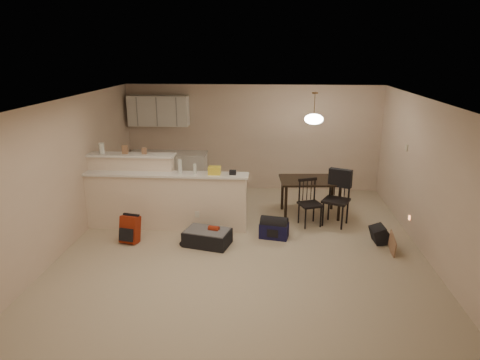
# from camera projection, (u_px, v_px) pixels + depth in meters

# --- Properties ---
(room) EXTENTS (7.00, 7.02, 2.50)m
(room) POSITION_uv_depth(u_px,v_px,m) (243.00, 181.00, 6.84)
(room) COLOR #BDAD91
(room) RESTS_ON ground
(breakfast_bar) EXTENTS (3.08, 0.58, 1.39)m
(breakfast_bar) POSITION_uv_depth(u_px,v_px,m) (154.00, 196.00, 8.09)
(breakfast_bar) COLOR beige
(breakfast_bar) RESTS_ON ground
(upper_cabinets) EXTENTS (1.40, 0.34, 0.70)m
(upper_cabinets) POSITION_uv_depth(u_px,v_px,m) (159.00, 111.00, 9.97)
(upper_cabinets) COLOR white
(upper_cabinets) RESTS_ON room
(kitchen_counter) EXTENTS (1.80, 0.60, 0.90)m
(kitchen_counter) POSITION_uv_depth(u_px,v_px,m) (169.00, 172.00, 10.26)
(kitchen_counter) COLOR white
(kitchen_counter) RESTS_ON ground
(thermostat) EXTENTS (0.02, 0.12, 0.12)m
(thermostat) POSITION_uv_depth(u_px,v_px,m) (407.00, 148.00, 8.04)
(thermostat) COLOR beige
(thermostat) RESTS_ON room
(jar) EXTENTS (0.10, 0.10, 0.20)m
(jar) POSITION_uv_depth(u_px,v_px,m) (102.00, 148.00, 8.03)
(jar) COLOR silver
(jar) RESTS_ON breakfast_bar
(cereal_box) EXTENTS (0.10, 0.07, 0.16)m
(cereal_box) POSITION_uv_depth(u_px,v_px,m) (125.00, 150.00, 8.01)
(cereal_box) COLOR #996E4F
(cereal_box) RESTS_ON breakfast_bar
(small_box) EXTENTS (0.08, 0.06, 0.12)m
(small_box) POSITION_uv_depth(u_px,v_px,m) (144.00, 151.00, 7.99)
(small_box) COLOR #996E4F
(small_box) RESTS_ON breakfast_bar
(bottle_a) EXTENTS (0.07, 0.07, 0.26)m
(bottle_a) POSITION_uv_depth(u_px,v_px,m) (180.00, 167.00, 7.80)
(bottle_a) COLOR silver
(bottle_a) RESTS_ON breakfast_bar
(bottle_b) EXTENTS (0.06, 0.06, 0.18)m
(bottle_b) POSITION_uv_depth(u_px,v_px,m) (195.00, 169.00, 7.79)
(bottle_b) COLOR silver
(bottle_b) RESTS_ON breakfast_bar
(bag_lump) EXTENTS (0.22, 0.18, 0.14)m
(bag_lump) POSITION_uv_depth(u_px,v_px,m) (214.00, 170.00, 7.77)
(bag_lump) COLOR #996E4F
(bag_lump) RESTS_ON breakfast_bar
(pouch) EXTENTS (0.12, 0.10, 0.08)m
(pouch) POSITION_uv_depth(u_px,v_px,m) (233.00, 172.00, 7.75)
(pouch) COLOR #996E4F
(pouch) RESTS_ON breakfast_bar
(dining_table) EXTENTS (1.28, 0.91, 0.76)m
(dining_table) POSITION_uv_depth(u_px,v_px,m) (311.00, 184.00, 8.64)
(dining_table) COLOR black
(dining_table) RESTS_ON ground
(pendant_lamp) EXTENTS (0.36, 0.36, 0.62)m
(pendant_lamp) POSITION_uv_depth(u_px,v_px,m) (314.00, 119.00, 8.25)
(pendant_lamp) COLOR brown
(pendant_lamp) RESTS_ON room
(dining_chair_near) EXTENTS (0.51, 0.50, 0.91)m
(dining_chair_near) POSITION_uv_depth(u_px,v_px,m) (310.00, 203.00, 8.17)
(dining_chair_near) COLOR black
(dining_chair_near) RESTS_ON ground
(dining_chair_far) EXTENTS (0.60, 0.59, 1.05)m
(dining_chair_far) POSITION_uv_depth(u_px,v_px,m) (336.00, 199.00, 8.18)
(dining_chair_far) COLOR black
(dining_chair_far) RESTS_ON ground
(suitcase) EXTENTS (0.86, 0.67, 0.26)m
(suitcase) POSITION_uv_depth(u_px,v_px,m) (207.00, 238.00, 7.44)
(suitcase) COLOR black
(suitcase) RESTS_ON ground
(red_backpack) EXTENTS (0.35, 0.26, 0.48)m
(red_backpack) POSITION_uv_depth(u_px,v_px,m) (130.00, 229.00, 7.51)
(red_backpack) COLOR maroon
(red_backpack) RESTS_ON ground
(navy_duffel) EXTENTS (0.55, 0.37, 0.28)m
(navy_duffel) POSITION_uv_depth(u_px,v_px,m) (274.00, 230.00, 7.71)
(navy_duffel) COLOR #13123B
(navy_duffel) RESTS_ON ground
(black_daypack) EXTENTS (0.26, 0.35, 0.29)m
(black_daypack) POSITION_uv_depth(u_px,v_px,m) (379.00, 235.00, 7.52)
(black_daypack) COLOR black
(black_daypack) RESTS_ON ground
(cardboard_sheet) EXTENTS (0.03, 0.42, 0.32)m
(cardboard_sheet) POSITION_uv_depth(u_px,v_px,m) (392.00, 244.00, 7.11)
(cardboard_sheet) COLOR #996E4F
(cardboard_sheet) RESTS_ON ground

